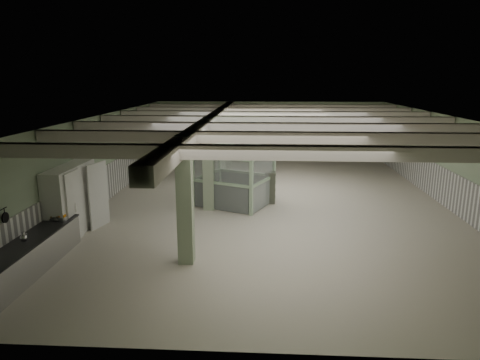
# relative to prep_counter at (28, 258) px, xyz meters

# --- Properties ---
(floor) EXTENTS (20.00, 20.00, 0.00)m
(floor) POSITION_rel_prep_counter_xyz_m (6.54, 7.00, -0.46)
(floor) COLOR beige
(floor) RESTS_ON ground
(ceiling) EXTENTS (14.00, 20.00, 0.02)m
(ceiling) POSITION_rel_prep_counter_xyz_m (6.54, 7.00, 3.14)
(ceiling) COLOR white
(ceiling) RESTS_ON wall_back
(wall_back) EXTENTS (14.00, 0.02, 3.60)m
(wall_back) POSITION_rel_prep_counter_xyz_m (6.54, 17.00, 1.34)
(wall_back) COLOR #9DB28F
(wall_back) RESTS_ON floor
(wall_front) EXTENTS (14.00, 0.02, 3.60)m
(wall_front) POSITION_rel_prep_counter_xyz_m (6.54, -3.00, 1.34)
(wall_front) COLOR #9DB28F
(wall_front) RESTS_ON floor
(wall_left) EXTENTS (0.02, 20.00, 3.60)m
(wall_left) POSITION_rel_prep_counter_xyz_m (-0.46, 7.00, 1.34)
(wall_left) COLOR #9DB28F
(wall_left) RESTS_ON floor
(wall_right) EXTENTS (0.02, 20.00, 3.60)m
(wall_right) POSITION_rel_prep_counter_xyz_m (13.54, 7.00, 1.34)
(wall_right) COLOR #9DB28F
(wall_right) RESTS_ON floor
(wainscot_left) EXTENTS (0.05, 19.90, 1.50)m
(wainscot_left) POSITION_rel_prep_counter_xyz_m (-0.43, 7.00, 0.29)
(wainscot_left) COLOR white
(wainscot_left) RESTS_ON floor
(wainscot_right) EXTENTS (0.05, 19.90, 1.50)m
(wainscot_right) POSITION_rel_prep_counter_xyz_m (13.52, 7.00, 0.29)
(wainscot_right) COLOR white
(wainscot_right) RESTS_ON floor
(wainscot_back) EXTENTS (13.90, 0.05, 1.50)m
(wainscot_back) POSITION_rel_prep_counter_xyz_m (6.54, 16.97, 0.29)
(wainscot_back) COLOR white
(wainscot_back) RESTS_ON floor
(girder) EXTENTS (0.45, 19.90, 0.40)m
(girder) POSITION_rel_prep_counter_xyz_m (4.04, 7.00, 2.92)
(girder) COLOR beige
(girder) RESTS_ON ceiling
(beam_a) EXTENTS (13.90, 0.35, 0.32)m
(beam_a) POSITION_rel_prep_counter_xyz_m (6.54, -0.50, 2.96)
(beam_a) COLOR beige
(beam_a) RESTS_ON ceiling
(beam_b) EXTENTS (13.90, 0.35, 0.32)m
(beam_b) POSITION_rel_prep_counter_xyz_m (6.54, 2.00, 2.96)
(beam_b) COLOR beige
(beam_b) RESTS_ON ceiling
(beam_c) EXTENTS (13.90, 0.35, 0.32)m
(beam_c) POSITION_rel_prep_counter_xyz_m (6.54, 4.50, 2.96)
(beam_c) COLOR beige
(beam_c) RESTS_ON ceiling
(beam_d) EXTENTS (13.90, 0.35, 0.32)m
(beam_d) POSITION_rel_prep_counter_xyz_m (6.54, 7.00, 2.96)
(beam_d) COLOR beige
(beam_d) RESTS_ON ceiling
(beam_e) EXTENTS (13.90, 0.35, 0.32)m
(beam_e) POSITION_rel_prep_counter_xyz_m (6.54, 9.50, 2.96)
(beam_e) COLOR beige
(beam_e) RESTS_ON ceiling
(beam_f) EXTENTS (13.90, 0.35, 0.32)m
(beam_f) POSITION_rel_prep_counter_xyz_m (6.54, 12.00, 2.96)
(beam_f) COLOR beige
(beam_f) RESTS_ON ceiling
(beam_g) EXTENTS (13.90, 0.35, 0.32)m
(beam_g) POSITION_rel_prep_counter_xyz_m (6.54, 14.50, 2.96)
(beam_g) COLOR beige
(beam_g) RESTS_ON ceiling
(column_a) EXTENTS (0.42, 0.42, 3.60)m
(column_a) POSITION_rel_prep_counter_xyz_m (4.04, 1.00, 1.34)
(column_a) COLOR #95A786
(column_a) RESTS_ON floor
(column_b) EXTENTS (0.42, 0.42, 3.60)m
(column_b) POSITION_rel_prep_counter_xyz_m (4.04, 6.00, 1.34)
(column_b) COLOR #95A786
(column_b) RESTS_ON floor
(column_c) EXTENTS (0.42, 0.42, 3.60)m
(column_c) POSITION_rel_prep_counter_xyz_m (4.04, 11.00, 1.34)
(column_c) COLOR #95A786
(column_c) RESTS_ON floor
(column_d) EXTENTS (0.42, 0.42, 3.60)m
(column_d) POSITION_rel_prep_counter_xyz_m (4.04, 15.00, 1.34)
(column_d) COLOR #95A786
(column_d) RESTS_ON floor
(pendant_front) EXTENTS (0.44, 0.44, 0.22)m
(pendant_front) POSITION_rel_prep_counter_xyz_m (7.04, 2.00, 2.59)
(pendant_front) COLOR #324334
(pendant_front) RESTS_ON ceiling
(pendant_mid) EXTENTS (0.44, 0.44, 0.22)m
(pendant_mid) POSITION_rel_prep_counter_xyz_m (7.04, 7.50, 2.59)
(pendant_mid) COLOR #324334
(pendant_mid) RESTS_ON ceiling
(pendant_back) EXTENTS (0.44, 0.44, 0.22)m
(pendant_back) POSITION_rel_prep_counter_xyz_m (7.04, 12.50, 2.59)
(pendant_back) COLOR #324334
(pendant_back) RESTS_ON ceiling
(prep_counter) EXTENTS (0.82, 4.70, 0.91)m
(prep_counter) POSITION_rel_prep_counter_xyz_m (0.00, 0.00, 0.00)
(prep_counter) COLOR #BBBCC0
(prep_counter) RESTS_ON floor
(pitcher_near) EXTENTS (0.24, 0.26, 0.27)m
(pitcher_near) POSITION_rel_prep_counter_xyz_m (-0.05, 0.01, 0.58)
(pitcher_near) COLOR #BBBCC0
(pitcher_near) RESTS_ON prep_counter
(veg_colander) EXTENTS (0.47, 0.47, 0.17)m
(veg_colander) POSITION_rel_prep_counter_xyz_m (-0.04, 1.76, 0.52)
(veg_colander) COLOR #3A3B3F
(veg_colander) RESTS_ON prep_counter
(orange_bowl) EXTENTS (0.37, 0.37, 0.10)m
(orange_bowl) POSITION_rel_prep_counter_xyz_m (0.16, 1.76, 0.49)
(orange_bowl) COLOR #B2B2B7
(orange_bowl) RESTS_ON prep_counter
(skillet_far) EXTENTS (0.04, 0.28, 0.28)m
(skillet_far) POSITION_rel_prep_counter_xyz_m (-0.34, -0.19, 1.17)
(skillet_far) COLOR black
(skillet_far) RESTS_ON hook_rail
(walkin_cooler) EXTENTS (0.98, 2.65, 2.43)m
(walkin_cooler) POSITION_rel_prep_counter_xyz_m (-0.08, 3.00, 0.75)
(walkin_cooler) COLOR white
(walkin_cooler) RESTS_ON floor
(guard_booth) EXTENTS (3.58, 3.36, 2.39)m
(guard_booth) POSITION_rel_prep_counter_xyz_m (4.97, 6.78, 1.13)
(guard_booth) COLOR #A4C49D
(guard_booth) RESTS_ON floor
(filing_cabinet) EXTENTS (0.44, 0.62, 1.31)m
(filing_cabinet) POSITION_rel_prep_counter_xyz_m (6.45, 7.09, 0.20)
(filing_cabinet) COLOR #505546
(filing_cabinet) RESTS_ON floor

